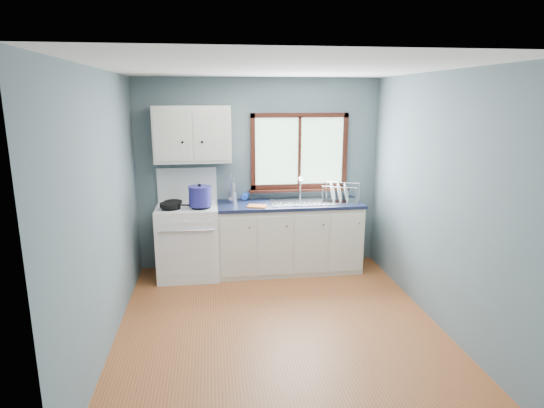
{
  "coord_description": "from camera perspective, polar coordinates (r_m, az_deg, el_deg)",
  "views": [
    {
      "loc": [
        -0.63,
        -4.14,
        2.25
      ],
      "look_at": [
        0.05,
        0.9,
        1.05
      ],
      "focal_mm": 30.0,
      "sensor_mm": 36.0,
      "label": 1
    }
  ],
  "objects": [
    {
      "name": "wall_front",
      "position": [
        2.62,
        6.97,
        -9.31
      ],
      "size": [
        3.2,
        0.02,
        2.5
      ],
      "primitive_type": "cube",
      "color": "slate",
      "rests_on": "ground"
    },
    {
      "name": "floor",
      "position": [
        4.76,
        0.88,
        -15.07
      ],
      "size": [
        3.2,
        3.6,
        0.02
      ],
      "primitive_type": "cube",
      "color": "#A0572C",
      "rests_on": "ground"
    },
    {
      "name": "dish_towel",
      "position": [
        5.65,
        -1.88,
        -0.28
      ],
      "size": [
        0.27,
        0.23,
        0.02
      ],
      "primitive_type": "cube",
      "rotation": [
        0.0,
        0.0,
        -0.31
      ],
      "color": "orange",
      "rests_on": "countertop"
    },
    {
      "name": "wall_right",
      "position": [
        4.82,
        20.24,
        0.45
      ],
      "size": [
        0.02,
        3.6,
        2.5
      ],
      "primitive_type": "cube",
      "color": "slate",
      "rests_on": "ground"
    },
    {
      "name": "ceiling",
      "position": [
        4.2,
        1.01,
        16.81
      ],
      "size": [
        3.2,
        3.6,
        0.02
      ],
      "primitive_type": "cube",
      "color": "white",
      "rests_on": "wall_back"
    },
    {
      "name": "dish_rack",
      "position": [
        6.0,
        8.55,
        0.93
      ],
      "size": [
        0.56,
        0.51,
        0.24
      ],
      "rotation": [
        0.0,
        0.0,
        -0.4
      ],
      "color": "silver",
      "rests_on": "countertop"
    },
    {
      "name": "countertop",
      "position": [
        5.88,
        2.18,
        -0.02
      ],
      "size": [
        1.89,
        0.64,
        0.04
      ],
      "primitive_type": "cube",
      "color": "black",
      "rests_on": "base_cabinets"
    },
    {
      "name": "upper_cabinets",
      "position": [
        5.79,
        -9.95,
        8.61
      ],
      "size": [
        0.95,
        0.35,
        0.7
      ],
      "color": "silver",
      "rests_on": "wall_back"
    },
    {
      "name": "gas_range",
      "position": [
        5.89,
        -10.47,
        -4.3
      ],
      "size": [
        0.76,
        0.69,
        1.36
      ],
      "color": "white",
      "rests_on": "floor"
    },
    {
      "name": "sink",
      "position": [
        5.92,
        3.89,
        -0.35
      ],
      "size": [
        0.84,
        0.46,
        0.44
      ],
      "color": "silver",
      "rests_on": "countertop"
    },
    {
      "name": "utensil_crock",
      "position": [
        5.9,
        -4.97,
        0.95
      ],
      "size": [
        0.15,
        0.15,
        0.37
      ],
      "rotation": [
        0.0,
        0.0,
        -0.35
      ],
      "color": "silver",
      "rests_on": "countertop"
    },
    {
      "name": "base_cabinets",
      "position": [
        6.01,
        2.13,
        -4.57
      ],
      "size": [
        1.85,
        0.6,
        0.88
      ],
      "color": "silver",
      "rests_on": "floor"
    },
    {
      "name": "wall_back",
      "position": [
        6.07,
        -1.62,
        3.78
      ],
      "size": [
        3.2,
        0.02,
        2.5
      ],
      "primitive_type": "cube",
      "color": "slate",
      "rests_on": "ground"
    },
    {
      "name": "thermos",
      "position": [
        5.84,
        -4.94,
        1.38
      ],
      "size": [
        0.08,
        0.08,
        0.26
      ],
      "primitive_type": "cylinder",
      "rotation": [
        0.0,
        0.0,
        -0.38
      ],
      "color": "silver",
      "rests_on": "countertop"
    },
    {
      "name": "skillet",
      "position": [
        5.61,
        -12.67,
        -0.11
      ],
      "size": [
        0.38,
        0.28,
        0.05
      ],
      "rotation": [
        0.0,
        0.0,
        -0.18
      ],
      "color": "black",
      "rests_on": "gas_range"
    },
    {
      "name": "stockpot",
      "position": [
        5.57,
        -9.04,
        1.01
      ],
      "size": [
        0.28,
        0.28,
        0.28
      ],
      "rotation": [
        0.0,
        0.0,
        0.0
      ],
      "color": "navy",
      "rests_on": "gas_range"
    },
    {
      "name": "wall_left",
      "position": [
        4.37,
        -20.4,
        -0.8
      ],
      "size": [
        0.02,
        3.6,
        2.5
      ],
      "primitive_type": "cube",
      "color": "slate",
      "rests_on": "ground"
    },
    {
      "name": "window",
      "position": [
        6.08,
        3.45,
        5.92
      ],
      "size": [
        1.36,
        0.1,
        1.03
      ],
      "color": "#9EC6A8",
      "rests_on": "wall_back"
    },
    {
      "name": "soap_bottle",
      "position": [
        5.96,
        -3.53,
        1.57
      ],
      "size": [
        0.12,
        0.12,
        0.25
      ],
      "primitive_type": "imported",
      "rotation": [
        0.0,
        0.0,
        -0.26
      ],
      "color": "blue",
      "rests_on": "countertop"
    }
  ]
}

